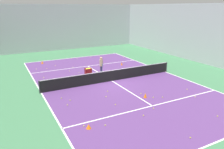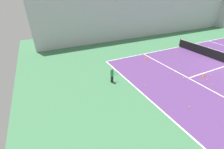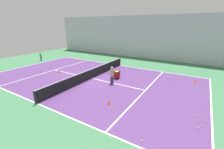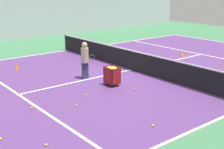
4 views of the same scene
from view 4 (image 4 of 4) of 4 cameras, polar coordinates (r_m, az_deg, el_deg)
ground_plane at (r=15.08m, az=3.38°, el=0.82°), size 36.50×36.50×0.00m
court_playing_area at (r=15.08m, az=3.38°, el=0.83°), size 11.93×20.51×0.00m
line_sideline_right at (r=19.79m, az=-8.26°, el=4.37°), size 0.10×20.51×0.00m
line_service_near at (r=19.22m, az=16.02°, el=3.57°), size 11.93×0.10×0.00m
line_service_far at (r=12.21m, az=-16.76°, el=-3.53°), size 11.93×0.10×0.00m
line_centre_service at (r=15.08m, az=3.38°, el=0.84°), size 0.10×11.28×0.00m
tennis_net at (r=14.95m, az=3.42°, el=2.72°), size 12.23×0.10×0.99m
coach_at_net at (r=13.48m, az=-4.98°, el=3.03°), size 0.38×0.68×1.62m
ball_cart at (r=12.59m, az=-0.00°, el=0.38°), size 0.57×0.45×0.80m
training_cone_2 at (r=18.37m, az=12.63°, el=3.79°), size 0.23×0.23×0.34m
training_cone_3 at (r=15.74m, az=-17.09°, el=1.41°), size 0.21×0.21×0.33m
tennis_ball_2 at (r=18.91m, az=12.03°, el=3.74°), size 0.07×0.07×0.07m
tennis_ball_3 at (r=21.63m, az=8.75°, el=5.43°), size 0.07×0.07×0.07m
tennis_ball_5 at (r=17.10m, az=19.20°, el=1.90°), size 0.07×0.07×0.07m
tennis_ball_7 at (r=17.95m, az=10.89°, el=3.15°), size 0.07×0.07×0.07m
tennis_ball_9 at (r=8.93m, az=-19.71°, el=-10.98°), size 0.07×0.07×0.07m
tennis_ball_10 at (r=9.22m, az=7.46°, el=-9.23°), size 0.07×0.07×0.07m
tennis_ball_12 at (r=11.60m, az=-4.72°, el=-3.75°), size 0.07×0.07×0.07m
tennis_ball_14 at (r=19.51m, az=11.22°, el=4.16°), size 0.07×0.07×0.07m
tennis_ball_15 at (r=19.40m, az=17.14°, el=3.69°), size 0.07×0.07×0.07m
tennis_ball_16 at (r=10.62m, az=-6.49°, el=-5.70°), size 0.07×0.07×0.07m
tennis_ball_19 at (r=8.31m, az=-11.96°, el=-12.47°), size 0.07×0.07×0.07m
tennis_ball_20 at (r=15.92m, az=16.27°, el=1.16°), size 0.07×0.07×0.07m
tennis_ball_23 at (r=15.56m, az=12.71°, el=1.07°), size 0.07×0.07×0.07m
tennis_ball_25 at (r=12.23m, az=4.37°, el=-2.68°), size 0.07×0.07×0.07m
tennis_ball_26 at (r=10.72m, az=-14.47°, el=-5.91°), size 0.07×0.07×0.07m
tennis_ball_28 at (r=21.09m, az=4.96°, el=5.29°), size 0.07×0.07×0.07m
tennis_ball_30 at (r=22.97m, az=15.35°, el=5.66°), size 0.07×0.07×0.07m
tennis_ball_31 at (r=18.57m, az=-12.83°, el=3.47°), size 0.07×0.07×0.07m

